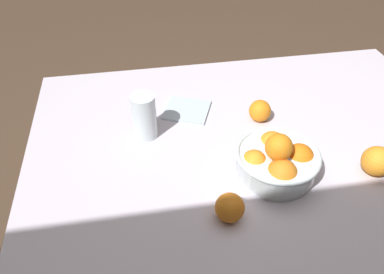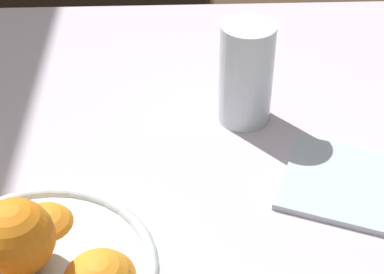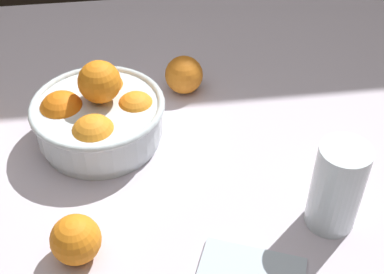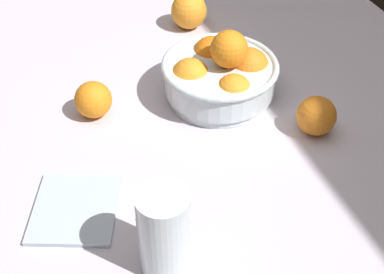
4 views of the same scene
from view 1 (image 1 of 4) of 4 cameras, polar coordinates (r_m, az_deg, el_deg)
dining_table at (r=1.14m, az=10.56°, el=-5.80°), size 1.37×1.15×0.76m
fruit_bowl at (r=1.02m, az=12.81°, el=-3.56°), size 0.23×0.23×0.15m
juice_glass at (r=1.13m, az=-7.26°, el=2.85°), size 0.07×0.07×0.14m
orange_loose_near_bowl at (r=1.13m, az=26.38°, el=-3.30°), size 0.08×0.08×0.08m
orange_loose_front at (r=0.92m, az=5.76°, el=-10.65°), size 0.07×0.07×0.07m
orange_loose_aside at (r=1.22m, az=10.30°, el=3.95°), size 0.07×0.07×0.07m
napkin at (r=1.25m, az=-0.79°, el=4.12°), size 0.18×0.18×0.01m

